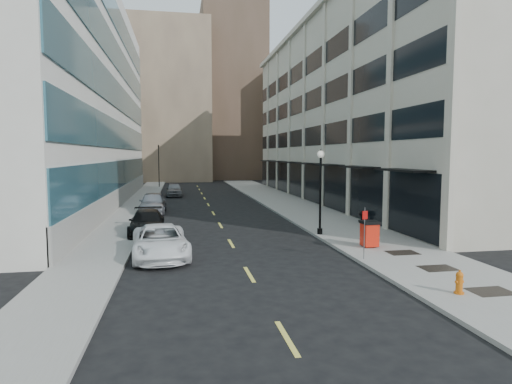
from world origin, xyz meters
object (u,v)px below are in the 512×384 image
object	(u,v)px
traffic_signal	(158,148)
lamppost	(320,184)
fire_hydrant	(459,282)
car_grey_sedan	(174,189)
sign_post	(365,226)
urn_planter	(362,215)
car_white_van	(160,242)
car_black_pickup	(147,223)
trash_bin	(369,233)
car_silver_sedan	(153,203)

from	to	relation	value
traffic_signal	lamppost	bearing A→B (deg)	-74.52
fire_hydrant	car_grey_sedan	bearing A→B (deg)	98.24
traffic_signal	sign_post	distance (m)	46.47
lamppost	sign_post	size ratio (longest dim) A/B	2.15
car_grey_sedan	urn_planter	distance (m)	25.72
car_white_van	car_black_pickup	distance (m)	6.00
traffic_signal	lamppost	xyz separation A→B (m)	(10.80, -38.99, -2.67)
trash_bin	lamppost	distance (m)	4.52
urn_planter	car_white_van	bearing A→B (deg)	-151.25
car_white_van	car_silver_sedan	xyz separation A→B (m)	(-1.21, 15.40, 0.12)
traffic_signal	lamppost	world-z (taller)	traffic_signal
car_silver_sedan	fire_hydrant	size ratio (longest dim) A/B	6.33
car_silver_sedan	lamppost	size ratio (longest dim) A/B	1.02
car_grey_sedan	trash_bin	distance (m)	31.32
car_white_van	fire_hydrant	distance (m)	12.49
lamppost	sign_post	distance (m)	6.18
car_white_van	car_silver_sedan	bearing A→B (deg)	89.53
car_grey_sedan	trash_bin	size ratio (longest dim) A/B	3.48
car_silver_sedan	fire_hydrant	bearing A→B (deg)	-63.06
car_white_van	sign_post	bearing A→B (deg)	-20.66
fire_hydrant	trash_bin	bearing A→B (deg)	81.88
car_white_van	car_black_pickup	world-z (taller)	car_white_van
car_white_van	sign_post	distance (m)	9.28
car_white_van	lamppost	bearing A→B (deg)	16.63
traffic_signal	urn_planter	world-z (taller)	traffic_signal
trash_bin	car_black_pickup	bearing A→B (deg)	150.29
trash_bin	car_white_van	bearing A→B (deg)	177.74
car_white_van	car_grey_sedan	world-z (taller)	car_grey_sedan
car_white_van	sign_post	size ratio (longest dim) A/B	2.34
car_black_pickup	car_grey_sedan	distance (m)	23.63
car_black_pickup	lamppost	distance (m)	10.45
car_silver_sedan	lamppost	xyz separation A→B (m)	(10.10, -11.88, 2.19)
car_white_van	trash_bin	bearing A→B (deg)	-6.12
car_grey_sedan	fire_hydrant	size ratio (longest dim) A/B	5.70
fire_hydrant	urn_planter	xyz separation A→B (m)	(3.20, 14.73, 0.09)
car_white_van	car_black_pickup	xyz separation A→B (m)	(-1.01, 5.92, -0.02)
car_grey_sedan	car_silver_sedan	bearing A→B (deg)	-96.84
car_white_van	fire_hydrant	size ratio (longest dim) A/B	6.72
traffic_signal	urn_planter	xyz separation A→B (m)	(15.10, -35.27, -5.10)
car_white_van	trash_bin	distance (m)	10.21
car_grey_sedan	lamppost	distance (m)	27.46
car_silver_sedan	urn_planter	distance (m)	16.55
car_grey_sedan	sign_post	bearing A→B (deg)	-75.63
car_black_pickup	urn_planter	size ratio (longest dim) A/B	6.41
car_silver_sedan	fire_hydrant	world-z (taller)	car_silver_sedan
car_silver_sedan	fire_hydrant	xyz separation A→B (m)	(11.20, -22.89, -0.32)
sign_post	car_grey_sedan	bearing A→B (deg)	93.29
car_black_pickup	sign_post	world-z (taller)	sign_post
car_silver_sedan	urn_planter	xyz separation A→B (m)	(14.40, -8.16, -0.24)
lamppost	urn_planter	xyz separation A→B (m)	(4.30, 3.72, -2.43)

